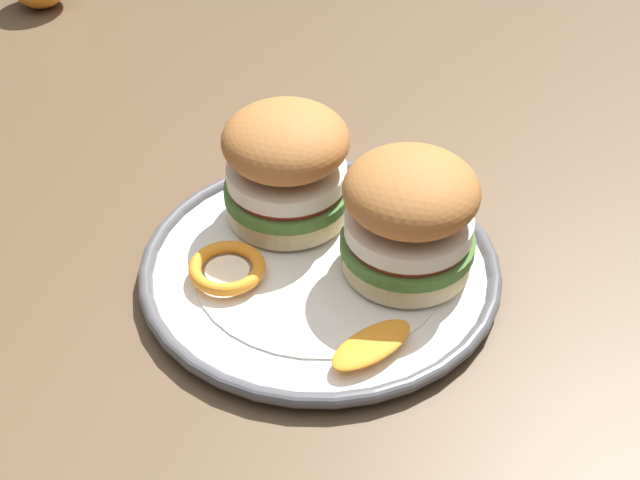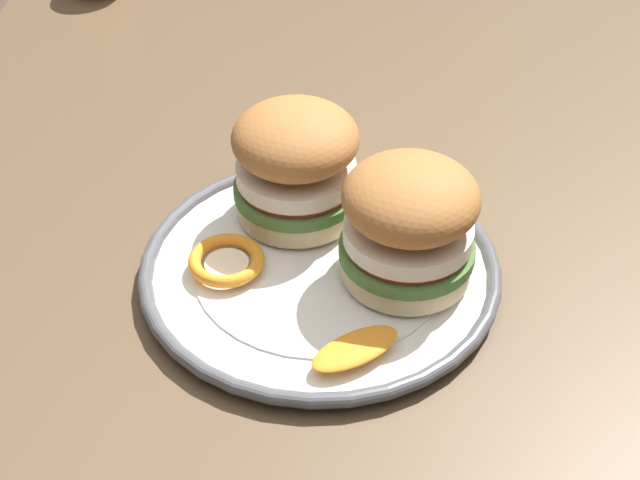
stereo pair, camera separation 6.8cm
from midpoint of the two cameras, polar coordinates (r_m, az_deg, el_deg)
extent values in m
cube|color=brown|center=(0.73, 3.70, -6.16)|extent=(1.46, 0.85, 0.03)
cube|color=brown|center=(1.51, -10.88, 3.35)|extent=(0.06, 0.06, 0.69)
cube|color=brown|center=(1.52, 17.05, 2.43)|extent=(0.06, 0.06, 0.69)
cylinder|color=white|center=(0.75, 2.60, -2.08)|extent=(0.27, 0.27, 0.01)
torus|color=#4C4C51|center=(0.75, 2.62, -1.74)|extent=(0.29, 0.29, 0.01)
cylinder|color=white|center=(0.75, 2.62, -1.68)|extent=(0.20, 0.20, 0.00)
cylinder|color=beige|center=(0.79, 1.04, 2.26)|extent=(0.10, 0.10, 0.02)
cylinder|color=#477033|center=(0.78, 1.06, 3.07)|extent=(0.11, 0.11, 0.01)
cylinder|color=#BC3828|center=(0.78, 1.06, 3.54)|extent=(0.09, 0.09, 0.01)
cylinder|color=silver|center=(0.77, 1.07, 4.14)|extent=(0.10, 0.10, 0.01)
ellipsoid|color=#A36633|center=(0.75, 1.10, 6.18)|extent=(0.15, 0.15, 0.05)
cylinder|color=beige|center=(0.74, 7.95, -1.51)|extent=(0.10, 0.10, 0.02)
cylinder|color=#477033|center=(0.73, 8.05, -0.68)|extent=(0.11, 0.11, 0.01)
cylinder|color=#BC3828|center=(0.72, 8.10, -0.20)|extent=(0.09, 0.09, 0.01)
cylinder|color=silver|center=(0.72, 8.18, 0.41)|extent=(0.10, 0.10, 0.01)
ellipsoid|color=#A36633|center=(0.69, 8.43, 2.50)|extent=(0.15, 0.15, 0.05)
torus|color=orange|center=(0.74, -3.14, -1.36)|extent=(0.07, 0.07, 0.01)
cylinder|color=#F4E5C6|center=(0.74, -3.13, -1.57)|extent=(0.04, 0.04, 0.00)
ellipsoid|color=orange|center=(0.67, 5.11, -6.79)|extent=(0.07, 0.08, 0.01)
camera|label=1|loc=(0.03, -87.32, 2.26)|focal=52.11mm
camera|label=2|loc=(0.03, 92.68, -2.26)|focal=52.11mm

